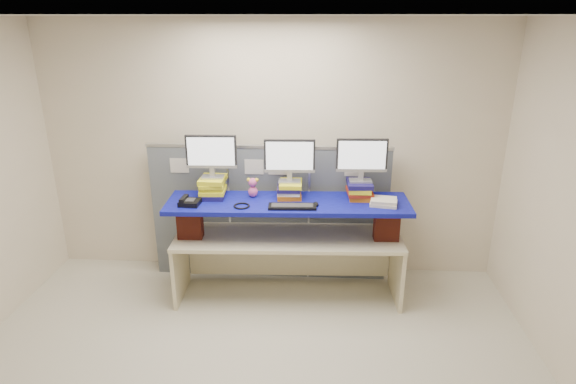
# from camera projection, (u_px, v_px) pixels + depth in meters

# --- Properties ---
(room) EXTENTS (5.00, 4.00, 2.80)m
(room) POSITION_uv_depth(u_px,v_px,m) (242.00, 227.00, 3.38)
(room) COLOR beige
(room) RESTS_ON ground
(cubicle_partition) EXTENTS (2.60, 0.06, 1.53)m
(cubicle_partition) POSITION_uv_depth(u_px,v_px,m) (269.00, 213.00, 5.26)
(cubicle_partition) COLOR #515860
(cubicle_partition) RESTS_ON ground
(desk) EXTENTS (2.32, 0.77, 0.70)m
(desk) POSITION_uv_depth(u_px,v_px,m) (288.00, 249.00, 4.92)
(desk) COLOR beige
(desk) RESTS_ON ground
(brick_pier_left) EXTENTS (0.25, 0.14, 0.33)m
(brick_pier_left) POSITION_uv_depth(u_px,v_px,m) (190.00, 222.00, 4.79)
(brick_pier_left) COLOR maroon
(brick_pier_left) RESTS_ON desk
(brick_pier_right) EXTENTS (0.25, 0.14, 0.33)m
(brick_pier_right) POSITION_uv_depth(u_px,v_px,m) (387.00, 224.00, 4.75)
(brick_pier_right) COLOR maroon
(brick_pier_right) RESTS_ON desk
(blue_board) EXTENTS (2.42, 0.70, 0.04)m
(blue_board) POSITION_uv_depth(u_px,v_px,m) (288.00, 204.00, 4.75)
(blue_board) COLOR #080867
(blue_board) RESTS_ON brick_pier_left
(book_stack_left) EXTENTS (0.27, 0.32, 0.20)m
(book_stack_left) POSITION_uv_depth(u_px,v_px,m) (213.00, 187.00, 4.84)
(book_stack_left) COLOR #16114B
(book_stack_left) RESTS_ON blue_board
(book_stack_center) EXTENTS (0.26, 0.30, 0.16)m
(book_stack_center) POSITION_uv_depth(u_px,v_px,m) (289.00, 189.00, 4.83)
(book_stack_center) COLOR #B55F11
(book_stack_center) RESTS_ON blue_board
(book_stack_right) EXTENTS (0.27, 0.31, 0.17)m
(book_stack_right) POSITION_uv_depth(u_px,v_px,m) (360.00, 190.00, 4.80)
(book_stack_right) COLOR #B55F11
(book_stack_right) RESTS_ON blue_board
(monitor_left) EXTENTS (0.50, 0.15, 0.43)m
(monitor_left) POSITION_uv_depth(u_px,v_px,m) (211.00, 154.00, 4.71)
(monitor_left) COLOR #A4A4A9
(monitor_left) RESTS_ON book_stack_left
(monitor_center) EXTENTS (0.50, 0.15, 0.43)m
(monitor_center) POSITION_uv_depth(u_px,v_px,m) (290.00, 158.00, 4.71)
(monitor_center) COLOR #A4A4A9
(monitor_center) RESTS_ON book_stack_center
(monitor_right) EXTENTS (0.50, 0.15, 0.43)m
(monitor_right) POSITION_uv_depth(u_px,v_px,m) (362.00, 157.00, 4.69)
(monitor_right) COLOR #A4A4A9
(monitor_right) RESTS_ON book_stack_right
(keyboard) EXTENTS (0.46, 0.17, 0.03)m
(keyboard) POSITION_uv_depth(u_px,v_px,m) (292.00, 206.00, 4.58)
(keyboard) COLOR black
(keyboard) RESTS_ON blue_board
(mouse) EXTENTS (0.08, 0.11, 0.03)m
(mouse) POSITION_uv_depth(u_px,v_px,m) (316.00, 204.00, 4.64)
(mouse) COLOR black
(mouse) RESTS_ON blue_board
(desk_phone) EXTENTS (0.20, 0.18, 0.08)m
(desk_phone) POSITION_uv_depth(u_px,v_px,m) (189.00, 202.00, 4.65)
(desk_phone) COLOR black
(desk_phone) RESTS_ON blue_board
(headset) EXTENTS (0.17, 0.17, 0.02)m
(headset) POSITION_uv_depth(u_px,v_px,m) (242.00, 206.00, 4.61)
(headset) COLOR black
(headset) RESTS_ON blue_board
(plush_toy) EXTENTS (0.12, 0.09, 0.20)m
(plush_toy) POSITION_uv_depth(u_px,v_px,m) (253.00, 187.00, 4.83)
(plush_toy) COLOR #D24F8D
(plush_toy) RESTS_ON blue_board
(binder_stack) EXTENTS (0.28, 0.24, 0.06)m
(binder_stack) POSITION_uv_depth(u_px,v_px,m) (384.00, 202.00, 4.65)
(binder_stack) COLOR beige
(binder_stack) RESTS_ON blue_board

